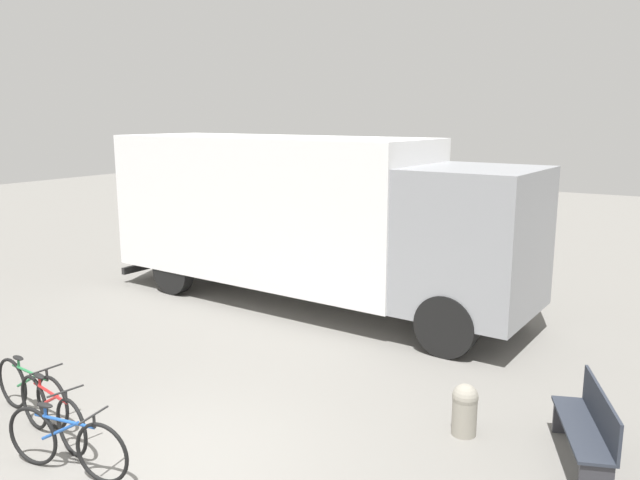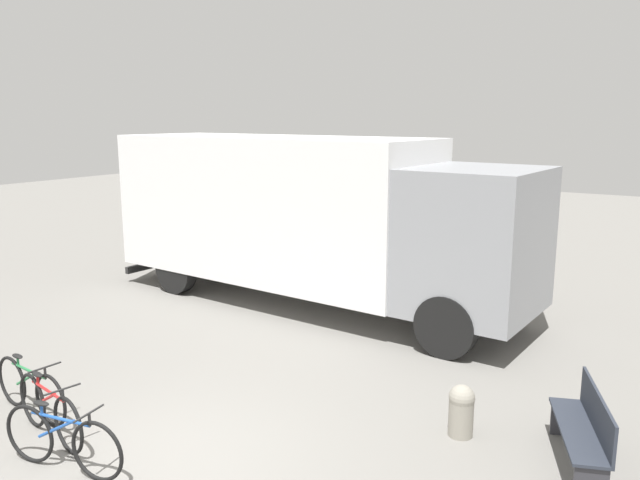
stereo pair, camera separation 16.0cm
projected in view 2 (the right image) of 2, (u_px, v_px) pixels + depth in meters
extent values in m
plane|color=slate|center=(165.00, 466.00, 7.09)|extent=(60.00, 60.00, 0.00)
cube|color=white|center=(273.00, 206.00, 13.45)|extent=(7.25, 3.02, 2.97)
cube|color=gray|center=(476.00, 240.00, 10.85)|extent=(2.28, 2.56, 2.52)
cube|color=black|center=(166.00, 261.00, 15.84)|extent=(0.27, 2.39, 0.16)
cylinder|color=black|center=(494.00, 296.00, 11.97)|extent=(1.07, 0.36, 1.06)
cylinder|color=black|center=(446.00, 326.00, 10.22)|extent=(1.07, 0.36, 1.06)
cylinder|color=black|center=(243.00, 253.00, 15.73)|extent=(1.07, 0.36, 1.06)
cylinder|color=black|center=(176.00, 270.00, 13.98)|extent=(1.07, 0.36, 1.06)
cube|color=#282D38|center=(578.00, 430.00, 7.00)|extent=(0.91, 1.61, 0.04)
cube|color=#282D38|center=(597.00, 414.00, 6.92)|extent=(0.57, 1.48, 0.47)
cube|color=#2D2D33|center=(565.00, 419.00, 7.75)|extent=(0.34, 0.16, 0.43)
torus|color=black|center=(12.00, 381.00, 8.53)|extent=(0.71, 0.11, 0.70)
torus|color=black|center=(51.00, 400.00, 7.95)|extent=(0.71, 0.11, 0.70)
cylinder|color=#26723F|center=(29.00, 371.00, 8.19)|extent=(0.83, 0.12, 0.04)
cylinder|color=#26723F|center=(27.00, 379.00, 8.25)|extent=(0.56, 0.09, 0.33)
cylinder|color=#26723F|center=(18.00, 362.00, 8.33)|extent=(0.03, 0.03, 0.12)
ellipsoid|color=black|center=(17.00, 356.00, 8.32)|extent=(0.23, 0.11, 0.05)
cylinder|color=black|center=(45.00, 373.00, 7.92)|extent=(0.03, 0.03, 0.15)
cylinder|color=black|center=(45.00, 367.00, 7.91)|extent=(0.07, 0.44, 0.02)
torus|color=black|center=(33.00, 400.00, 7.96)|extent=(0.70, 0.18, 0.70)
torus|color=black|center=(68.00, 425.00, 7.31)|extent=(0.70, 0.18, 0.70)
cylinder|color=red|center=(48.00, 391.00, 7.58)|extent=(0.82, 0.19, 0.04)
cylinder|color=red|center=(46.00, 399.00, 7.66)|extent=(0.55, 0.14, 0.33)
cylinder|color=red|center=(38.00, 380.00, 7.75)|extent=(0.03, 0.03, 0.12)
ellipsoid|color=black|center=(37.00, 374.00, 7.73)|extent=(0.23, 0.13, 0.05)
cylinder|color=black|center=(63.00, 395.00, 7.29)|extent=(0.03, 0.03, 0.15)
cylinder|color=black|center=(62.00, 389.00, 7.28)|extent=(0.11, 0.44, 0.02)
torus|color=black|center=(30.00, 434.00, 7.11)|extent=(0.70, 0.15, 0.70)
torus|color=black|center=(97.00, 451.00, 6.74)|extent=(0.70, 0.15, 0.70)
cylinder|color=#1E4C9E|center=(60.00, 419.00, 6.87)|extent=(0.83, 0.17, 0.04)
cylinder|color=#1E4C9E|center=(56.00, 429.00, 6.93)|extent=(0.55, 0.12, 0.33)
cylinder|color=#1E4C9E|center=(42.00, 410.00, 6.97)|extent=(0.03, 0.03, 0.12)
ellipsoid|color=black|center=(41.00, 403.00, 6.95)|extent=(0.23, 0.12, 0.05)
cylinder|color=black|center=(89.00, 420.00, 6.70)|extent=(0.03, 0.03, 0.15)
cylinder|color=black|center=(89.00, 413.00, 6.69)|extent=(0.09, 0.44, 0.02)
cylinder|color=gray|center=(461.00, 417.00, 7.74)|extent=(0.31, 0.31, 0.50)
sphere|color=gray|center=(462.00, 398.00, 7.69)|extent=(0.32, 0.32, 0.32)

